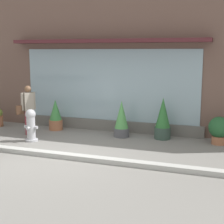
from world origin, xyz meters
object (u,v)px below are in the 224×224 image
potted_plant_doorstep (122,120)px  potted_plant_trailing_edge (219,129)px  potted_plant_corner_tall (56,115)px  fire_hydrant (31,125)px  pedestrian_with_handbag (28,107)px  potted_plant_window_right (163,119)px

potted_plant_doorstep → potted_plant_trailing_edge: bearing=2.2°
potted_plant_corner_tall → potted_plant_trailing_edge: (5.30, -0.06, -0.05)m
fire_hydrant → pedestrian_with_handbag: 0.94m
pedestrian_with_handbag → potted_plant_window_right: pedestrian_with_handbag is taller
pedestrian_with_handbag → potted_plant_trailing_edge: 5.87m
potted_plant_doorstep → potted_plant_corner_tall: (-2.40, 0.17, -0.05)m
potted_plant_doorstep → potted_plant_trailing_edge: size_ratio=1.42×
potted_plant_doorstep → potted_plant_corner_tall: potted_plant_doorstep is taller
fire_hydrant → potted_plant_doorstep: bearing=30.1°
potted_plant_trailing_edge → fire_hydrant: bearing=-164.2°
potted_plant_doorstep → potted_plant_window_right: (1.26, 0.17, 0.06)m
pedestrian_with_handbag → potted_plant_trailing_edge: bearing=133.4°
fire_hydrant → pedestrian_with_handbag: pedestrian_with_handbag is taller
potted_plant_doorstep → potted_plant_corner_tall: bearing=175.9°
pedestrian_with_handbag → potted_plant_doorstep: (2.90, 0.71, -0.36)m
pedestrian_with_handbag → potted_plant_window_right: size_ratio=1.24×
potted_plant_trailing_edge → potted_plant_corner_tall: bearing=179.4°
fire_hydrant → potted_plant_trailing_edge: fire_hydrant is taller
potted_plant_doorstep → pedestrian_with_handbag: bearing=-166.3°
fire_hydrant → potted_plant_window_right: size_ratio=0.76×
potted_plant_corner_tall → potted_plant_trailing_edge: 5.30m
fire_hydrant → pedestrian_with_handbag: bearing=128.0°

